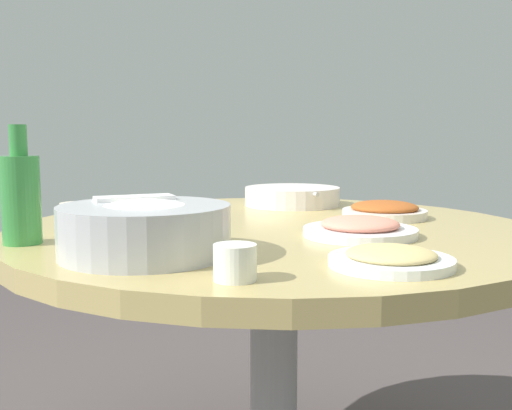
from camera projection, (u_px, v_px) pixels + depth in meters
The scene contains 10 objects.
round_dining_table at pixel (274, 264), 1.43m from camera, with size 1.26×1.26×0.77m.
rice_bowl at pixel (145, 229), 1.07m from camera, with size 0.31×0.31×0.10m.
soup_bowl at pixel (292, 197), 1.83m from camera, with size 0.29×0.32×0.06m.
dish_tofu_braise at pixel (161, 206), 1.66m from camera, with size 0.25×0.25×0.05m.
dish_stirfry at pixel (384, 211), 1.55m from camera, with size 0.22×0.22×0.05m.
dish_shrimp at pixel (360, 228), 1.27m from camera, with size 0.25×0.25×0.04m.
dish_noodles at pixel (391, 258), 0.98m from camera, with size 0.21×0.21×0.03m.
green_bottle at pixel (21, 196), 1.18m from camera, with size 0.08×0.08×0.24m.
tea_cup_near at pixel (235, 262), 0.89m from camera, with size 0.07×0.07×0.06m, color white.
tea_cup_far at pixel (78, 218), 1.30m from camera, with size 0.08×0.08×0.07m, color beige.
Camera 1 is at (-0.33, -1.36, 0.99)m, focal length 41.21 mm.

